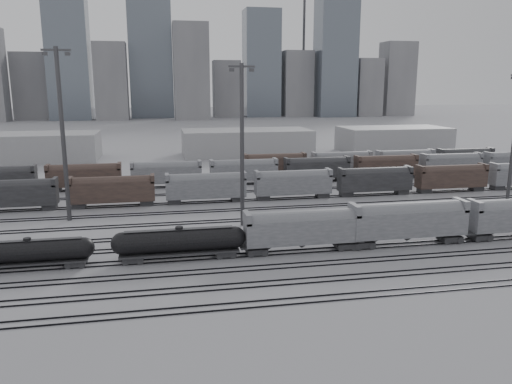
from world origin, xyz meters
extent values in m
plane|color=#A3A3A8|center=(0.00, 0.00, 0.00)|extent=(900.00, 900.00, 0.00)
cube|color=black|center=(0.00, -14.72, 0.08)|extent=(220.00, 0.07, 0.16)
cube|color=black|center=(0.00, -13.28, 0.08)|extent=(220.00, 0.07, 0.16)
cube|color=black|center=(0.00, -9.72, 0.08)|extent=(220.00, 0.07, 0.16)
cube|color=black|center=(0.00, -8.28, 0.08)|extent=(220.00, 0.07, 0.16)
cube|color=black|center=(0.00, -4.72, 0.08)|extent=(220.00, 0.07, 0.16)
cube|color=black|center=(0.00, -3.28, 0.08)|extent=(220.00, 0.07, 0.16)
cube|color=black|center=(0.00, 0.28, 0.08)|extent=(220.00, 0.07, 0.16)
cube|color=black|center=(0.00, 1.72, 0.08)|extent=(220.00, 0.07, 0.16)
cube|color=black|center=(0.00, 5.28, 0.08)|extent=(220.00, 0.07, 0.16)
cube|color=black|center=(0.00, 6.72, 0.08)|extent=(220.00, 0.07, 0.16)
cube|color=black|center=(0.00, 10.28, 0.08)|extent=(220.00, 0.07, 0.16)
cube|color=black|center=(0.00, 11.72, 0.08)|extent=(220.00, 0.07, 0.16)
cube|color=black|center=(0.00, 17.28, 0.08)|extent=(220.00, 0.07, 0.16)
cube|color=black|center=(0.00, 18.72, 0.08)|extent=(220.00, 0.07, 0.16)
cube|color=black|center=(0.00, 24.28, 0.08)|extent=(220.00, 0.07, 0.16)
cube|color=black|center=(0.00, 25.72, 0.08)|extent=(220.00, 0.07, 0.16)
cube|color=black|center=(0.00, 31.28, 0.08)|extent=(220.00, 0.07, 0.16)
cube|color=black|center=(0.00, 32.72, 0.08)|extent=(220.00, 0.07, 0.16)
cube|color=black|center=(0.00, 39.28, 0.08)|extent=(220.00, 0.07, 0.16)
cube|color=black|center=(0.00, 40.72, 0.08)|extent=(220.00, 0.07, 0.16)
cube|color=black|center=(0.00, 47.28, 0.08)|extent=(220.00, 0.07, 0.16)
cube|color=black|center=(0.00, 48.72, 0.08)|extent=(220.00, 0.07, 0.16)
cube|color=black|center=(0.00, 55.28, 0.08)|extent=(220.00, 0.07, 0.16)
cube|color=black|center=(0.00, 56.72, 0.08)|extent=(220.00, 0.07, 0.16)
cube|color=black|center=(-28.03, 1.00, 0.48)|extent=(2.29, 1.85, 0.62)
cube|color=black|center=(-33.32, 1.00, 0.93)|extent=(13.65, 2.38, 0.22)
cylinder|color=black|center=(-33.32, 1.00, 2.33)|extent=(12.77, 2.55, 2.55)
sphere|color=black|center=(-26.93, 1.00, 2.33)|extent=(2.55, 2.55, 2.55)
cylinder|color=black|center=(-33.32, 1.00, 3.74)|extent=(0.88, 0.88, 0.44)
cube|color=black|center=(-33.32, 1.00, 3.66)|extent=(12.33, 0.79, 0.05)
cube|color=black|center=(-21.18, 1.00, 0.53)|extent=(2.52, 2.04, 0.68)
cube|color=black|center=(-9.54, 1.00, 0.53)|extent=(2.52, 2.04, 0.68)
cube|color=black|center=(-15.36, 1.00, 1.02)|extent=(15.03, 2.62, 0.24)
cylinder|color=black|center=(-15.36, 1.00, 2.57)|extent=(14.06, 2.81, 2.81)
sphere|color=black|center=(-22.39, 1.00, 2.57)|extent=(2.81, 2.81, 2.81)
sphere|color=black|center=(-8.33, 1.00, 2.57)|extent=(2.81, 2.81, 2.81)
cylinder|color=black|center=(-15.36, 1.00, 4.12)|extent=(0.97, 0.97, 0.48)
cube|color=black|center=(-15.36, 1.00, 4.02)|extent=(13.58, 0.87, 0.06)
cube|color=black|center=(-5.43, 1.00, 0.56)|extent=(2.66, 2.15, 0.72)
cube|color=black|center=(6.84, 1.00, 0.56)|extent=(2.66, 2.15, 0.72)
cube|color=gray|center=(0.71, 1.00, 2.96)|extent=(15.34, 3.07, 3.27)
cylinder|color=gray|center=(0.71, 1.00, 4.19)|extent=(13.90, 2.96, 2.96)
cube|color=gray|center=(-6.65, 1.00, 5.01)|extent=(0.72, 3.07, 1.43)
cube|color=gray|center=(8.07, 1.00, 5.01)|extent=(0.72, 3.07, 1.43)
cone|color=black|center=(0.71, 1.00, 0.97)|extent=(2.45, 2.45, 0.92)
cube|color=black|center=(9.32, 1.00, 0.60)|extent=(2.85, 2.30, 0.77)
cube|color=black|center=(22.48, 1.00, 0.60)|extent=(2.85, 2.30, 0.77)
cube|color=gray|center=(15.90, 1.00, 3.18)|extent=(16.45, 3.29, 3.51)
cylinder|color=gray|center=(15.90, 1.00, 4.50)|extent=(14.91, 3.18, 3.18)
cube|color=gray|center=(8.00, 1.00, 5.37)|extent=(0.77, 3.29, 1.54)
cube|color=gray|center=(23.79, 1.00, 5.37)|extent=(0.77, 3.29, 1.54)
cone|color=black|center=(15.90, 1.00, 1.04)|extent=(2.63, 2.63, 0.99)
cube|color=black|center=(27.24, 1.00, 0.58)|extent=(2.73, 2.20, 0.73)
cube|color=gray|center=(25.98, 1.00, 5.14)|extent=(0.73, 3.15, 1.47)
cylinder|color=#3D3D3F|center=(-32.33, 23.62, 13.80)|extent=(0.71, 0.71, 27.59)
cube|color=#3D3D3F|center=(-32.33, 23.62, 27.04)|extent=(4.41, 0.33, 0.33)
cube|color=#3D3D3F|center=(-33.98, 23.62, 26.49)|extent=(0.77, 0.55, 0.55)
cube|color=#3D3D3F|center=(-30.67, 23.62, 26.49)|extent=(0.77, 0.55, 0.55)
cylinder|color=#3D3D3F|center=(-4.89, 15.13, 12.49)|extent=(0.64, 0.64, 24.97)
cube|color=#3D3D3F|center=(-4.89, 15.13, 24.48)|extent=(4.00, 0.30, 0.30)
cube|color=#3D3D3F|center=(-6.39, 15.13, 23.98)|extent=(0.70, 0.50, 0.50)
cube|color=#3D3D3F|center=(-3.40, 15.13, 23.98)|extent=(0.70, 0.50, 0.50)
cube|color=black|center=(-43.00, 32.00, 2.80)|extent=(15.00, 3.00, 5.60)
cube|color=brown|center=(-26.00, 32.00, 2.80)|extent=(15.00, 3.00, 5.60)
cube|color=gray|center=(-9.00, 32.00, 2.80)|extent=(15.00, 3.00, 5.60)
cube|color=gray|center=(8.00, 32.00, 2.80)|extent=(15.00, 3.00, 5.60)
cube|color=black|center=(25.00, 32.00, 2.80)|extent=(15.00, 3.00, 5.60)
cube|color=brown|center=(42.00, 32.00, 2.80)|extent=(15.00, 3.00, 5.60)
cube|color=brown|center=(-33.00, 48.00, 2.80)|extent=(15.00, 3.00, 5.60)
cube|color=gray|center=(-16.00, 48.00, 2.80)|extent=(15.00, 3.00, 5.60)
cube|color=gray|center=(1.00, 48.00, 2.80)|extent=(15.00, 3.00, 5.60)
cube|color=black|center=(18.00, 48.00, 2.80)|extent=(15.00, 3.00, 5.60)
cube|color=brown|center=(35.00, 48.00, 2.80)|extent=(15.00, 3.00, 5.60)
cube|color=gray|center=(52.00, 48.00, 2.80)|extent=(15.00, 3.00, 5.60)
cube|color=brown|center=(10.00, 56.00, 2.80)|extent=(15.00, 3.00, 5.60)
cube|color=gray|center=(27.00, 56.00, 2.80)|extent=(15.00, 3.00, 5.60)
cube|color=gray|center=(44.00, 56.00, 2.80)|extent=(15.00, 3.00, 5.60)
cube|color=black|center=(61.00, 56.00, 2.80)|extent=(15.00, 3.00, 5.60)
cube|color=#A5A5A8|center=(-60.00, 95.00, 4.00)|extent=(50.00, 18.00, 8.00)
cube|color=#A5A5A8|center=(10.00, 95.00, 4.00)|extent=(40.00, 18.00, 8.00)
cube|color=#A5A5A8|center=(60.00, 95.00, 4.00)|extent=(35.00, 18.00, 8.00)
cube|color=gray|center=(-95.00, 280.00, 21.00)|extent=(22.00, 17.60, 42.00)
cube|color=slate|center=(-70.00, 280.00, 40.00)|extent=(25.00, 20.00, 80.00)
cube|color=gray|center=(-45.00, 280.00, 24.00)|extent=(20.00, 16.00, 48.00)
cube|color=slate|center=(-20.00, 280.00, 47.50)|extent=(28.00, 22.40, 95.00)
cube|color=gray|center=(5.00, 280.00, 30.00)|extent=(22.00, 17.60, 60.00)
cube|color=gray|center=(30.00, 280.00, 19.00)|extent=(18.00, 14.40, 38.00)
cube|color=slate|center=(55.00, 280.00, 36.00)|extent=(24.00, 19.20, 72.00)
cube|color=gray|center=(80.00, 280.00, 22.50)|extent=(20.00, 16.00, 45.00)
cube|color=slate|center=(105.00, 280.00, 44.00)|extent=(26.00, 20.80, 88.00)
cube|color=gray|center=(130.00, 280.00, 20.00)|extent=(18.00, 14.40, 40.00)
cube|color=gray|center=(155.00, 280.00, 26.00)|extent=(22.00, 17.60, 52.00)
cylinder|color=#3D3D3F|center=(-30.00, 305.00, 50.00)|extent=(1.80, 1.80, 100.00)
cylinder|color=#3D3D3F|center=(90.00, 305.00, 50.00)|extent=(1.80, 1.80, 100.00)
camera|label=1|loc=(-17.53, -60.04, 21.78)|focal=35.00mm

